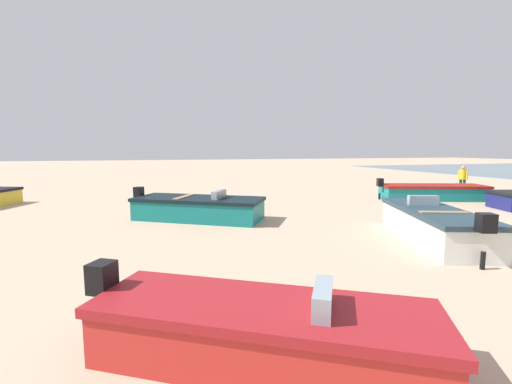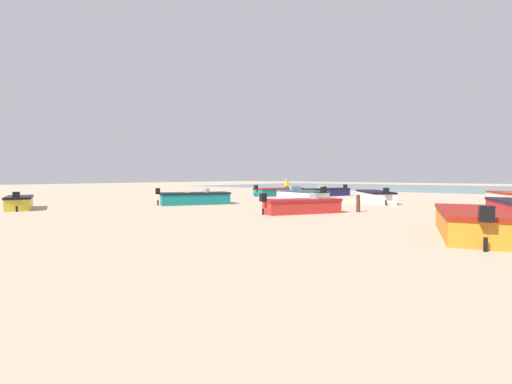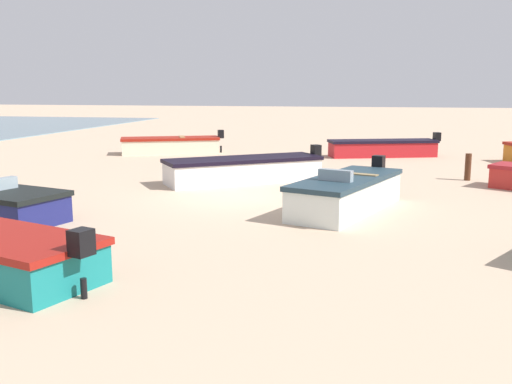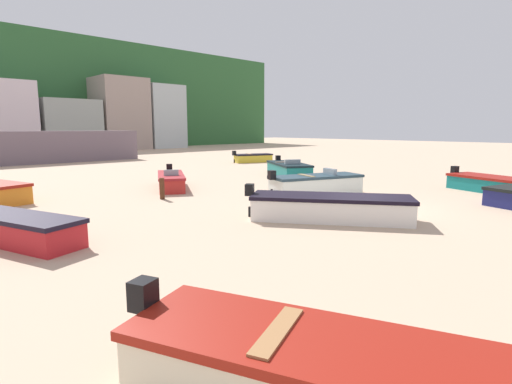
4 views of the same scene
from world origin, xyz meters
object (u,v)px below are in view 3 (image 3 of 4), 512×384
(mooring_post_near_water, at_px, (468,167))
(boat_white_6, at_px, (347,193))
(boat_cream_3, at_px, (171,145))
(boat_red_0, at_px, (383,148))
(boat_white_9, at_px, (244,170))

(mooring_post_near_water, bearing_deg, boat_white_6, -32.79)
(boat_white_6, bearing_deg, boat_cream_3, -32.45)
(boat_red_0, bearing_deg, boat_white_6, 156.78)
(boat_white_9, distance_m, mooring_post_near_water, 7.67)
(boat_cream_3, bearing_deg, boat_white_6, -164.68)
(boat_red_0, distance_m, boat_cream_3, 10.02)
(boat_white_9, height_order, mooring_post_near_water, boat_white_9)
(boat_white_9, xyz_separation_m, mooring_post_near_water, (-1.94, 7.42, 0.04))
(boat_white_9, relative_size, mooring_post_near_water, 5.64)
(boat_red_0, xyz_separation_m, boat_white_6, (12.35, -0.98, 0.06))
(boat_white_9, bearing_deg, mooring_post_near_water, -110.88)
(boat_white_6, distance_m, boat_white_9, 5.36)
(boat_white_6, xyz_separation_m, mooring_post_near_water, (-5.88, 3.79, 0.00))
(boat_white_6, xyz_separation_m, boat_white_9, (-3.94, -3.64, -0.03))
(boat_red_0, distance_m, boat_white_6, 12.39)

